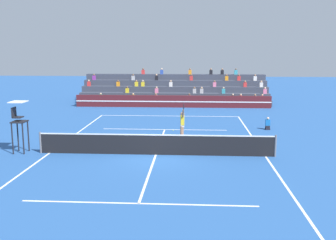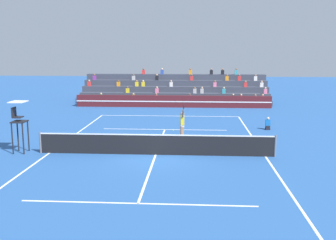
# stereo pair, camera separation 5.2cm
# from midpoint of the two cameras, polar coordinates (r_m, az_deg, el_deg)

# --- Properties ---
(ground_plane) EXTENTS (120.00, 120.00, 0.00)m
(ground_plane) POSITION_cam_midpoint_polar(r_m,az_deg,el_deg) (19.97, -1.85, -5.07)
(ground_plane) COLOR #285699
(court_lines) EXTENTS (11.10, 23.90, 0.01)m
(court_lines) POSITION_cam_midpoint_polar(r_m,az_deg,el_deg) (19.97, -1.85, -5.06)
(court_lines) COLOR white
(court_lines) RESTS_ON ground
(tennis_net) EXTENTS (12.00, 0.10, 1.10)m
(tennis_net) POSITION_cam_midpoint_polar(r_m,az_deg,el_deg) (19.83, -1.86, -3.55)
(tennis_net) COLOR slate
(tennis_net) RESTS_ON ground
(sponsor_banner_wall) EXTENTS (18.00, 0.26, 1.10)m
(sponsor_banner_wall) POSITION_cam_midpoint_polar(r_m,az_deg,el_deg) (36.28, 0.62, 2.71)
(sponsor_banner_wall) COLOR #51191E
(sponsor_banner_wall) RESTS_ON ground
(bleacher_stand) EXTENTS (18.52, 4.75, 3.38)m
(bleacher_stand) POSITION_cam_midpoint_polar(r_m,az_deg,el_deg) (40.00, 0.92, 4.08)
(bleacher_stand) COLOR #383D4C
(bleacher_stand) RESTS_ON ground
(umpire_chair) EXTENTS (0.76, 0.84, 2.67)m
(umpire_chair) POSITION_cam_midpoint_polar(r_m,az_deg,el_deg) (21.42, -20.94, 0.01)
(umpire_chair) COLOR black
(umpire_chair) RESTS_ON ground
(ball_kid_courtside) EXTENTS (0.30, 0.36, 0.84)m
(ball_kid_courtside) POSITION_cam_midpoint_polar(r_m,az_deg,el_deg) (26.95, 14.21, -0.66)
(ball_kid_courtside) COLOR black
(ball_kid_courtside) RESTS_ON ground
(tennis_player) EXTENTS (0.33, 1.27, 2.36)m
(tennis_player) POSITION_cam_midpoint_polar(r_m,az_deg,el_deg) (22.73, 2.02, -0.65)
(tennis_player) COLOR #9E7051
(tennis_player) RESTS_ON ground
(tennis_ball) EXTENTS (0.07, 0.07, 0.07)m
(tennis_ball) POSITION_cam_midpoint_polar(r_m,az_deg,el_deg) (25.79, 0.70, -1.50)
(tennis_ball) COLOR #C6DB33
(tennis_ball) RESTS_ON ground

